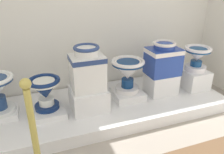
# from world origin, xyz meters

# --- Properties ---
(display_platform) EXTENTS (2.81, 1.03, 0.14)m
(display_platform) POSITION_xyz_m (1.75, 2.33, 0.07)
(display_platform) COLOR white
(display_platform) RESTS_ON ground_plane
(plinth_block_slender_white) EXTENTS (0.34, 0.28, 0.07)m
(plinth_block_slender_white) POSITION_xyz_m (0.57, 2.40, 0.17)
(plinth_block_slender_white) COLOR white
(plinth_block_slender_white) RESTS_ON display_platform
(plinth_block_broad_patterned) EXTENTS (0.36, 0.40, 0.07)m
(plinth_block_broad_patterned) POSITION_xyz_m (1.04, 2.30, 0.17)
(plinth_block_broad_patterned) COLOR white
(plinth_block_broad_patterned) RESTS_ON display_platform
(antique_toilet_broad_patterned) EXTENTS (0.33, 0.33, 0.35)m
(antique_toilet_broad_patterned) POSITION_xyz_m (1.04, 2.30, 0.43)
(antique_toilet_broad_patterned) COLOR navy
(antique_toilet_broad_patterned) RESTS_ON plinth_block_broad_patterned
(plinth_block_rightmost) EXTENTS (0.39, 0.37, 0.24)m
(plinth_block_rightmost) POSITION_xyz_m (1.49, 2.25, 0.26)
(plinth_block_rightmost) COLOR white
(plinth_block_rightmost) RESTS_ON display_platform
(antique_toilet_rightmost) EXTENTS (0.35, 0.29, 0.49)m
(antique_toilet_rightmost) POSITION_xyz_m (1.49, 2.25, 0.63)
(antique_toilet_rightmost) COLOR white
(antique_toilet_rightmost) RESTS_ON plinth_block_rightmost
(plinth_block_leftmost) EXTENTS (0.35, 0.37, 0.09)m
(plinth_block_leftmost) POSITION_xyz_m (2.00, 2.34, 0.18)
(plinth_block_leftmost) COLOR white
(plinth_block_leftmost) RESTS_ON display_platform
(antique_toilet_leftmost) EXTENTS (0.39, 0.39, 0.40)m
(antique_toilet_leftmost) POSITION_xyz_m (2.00, 2.34, 0.49)
(antique_toilet_leftmost) COLOR white
(antique_toilet_leftmost) RESTS_ON plinth_block_leftmost
(plinth_block_central_ornate) EXTENTS (0.36, 0.29, 0.26)m
(plinth_block_central_ornate) POSITION_xyz_m (2.44, 2.30, 0.27)
(plinth_block_central_ornate) COLOR white
(plinth_block_central_ornate) RESTS_ON display_platform
(antique_toilet_central_ornate) EXTENTS (0.39, 0.30, 0.41)m
(antique_toilet_central_ornate) POSITION_xyz_m (2.44, 2.30, 0.61)
(antique_toilet_central_ornate) COLOR #233E97
(antique_toilet_central_ornate) RESTS_ON plinth_block_central_ornate
(plinth_block_tall_cobalt) EXTENTS (0.31, 0.35, 0.24)m
(plinth_block_tall_cobalt) POSITION_xyz_m (2.94, 2.29, 0.26)
(plinth_block_tall_cobalt) COLOR white
(plinth_block_tall_cobalt) RESTS_ON display_platform
(antique_toilet_tall_cobalt) EXTENTS (0.34, 0.34, 0.31)m
(antique_toilet_tall_cobalt) POSITION_xyz_m (2.94, 2.29, 0.58)
(antique_toilet_tall_cobalt) COLOR white
(antique_toilet_tall_cobalt) RESTS_ON plinth_block_tall_cobalt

